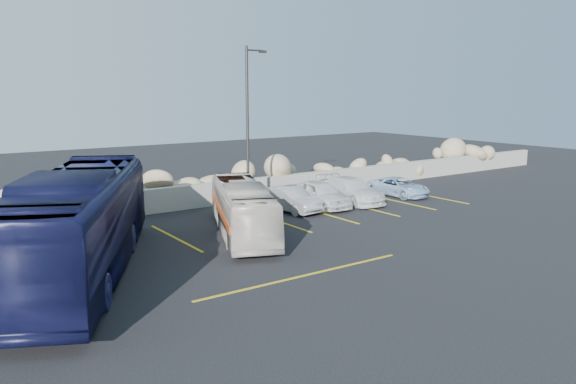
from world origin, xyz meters
TOP-DOWN VIEW (x-y plane):
  - ground at (0.00, 0.00)m, footprint 90.00×90.00m
  - seawall at (0.00, 12.00)m, footprint 60.00×0.40m
  - riprap_pile at (0.00, 13.20)m, footprint 54.00×2.80m
  - parking_lines at (4.64, 5.57)m, footprint 18.16×9.36m
  - lamppost at (2.56, 9.50)m, footprint 1.14×0.18m
  - vintage_bus at (0.03, 5.86)m, footprint 4.76×8.02m
  - tour_coach at (-6.91, 4.50)m, footprint 8.13×12.31m
  - car_a at (6.15, 8.42)m, footprint 1.93×4.13m
  - car_b at (4.30, 8.48)m, footprint 1.61×3.79m
  - car_c at (8.28, 8.49)m, footprint 2.17×4.64m
  - car_d at (11.73, 8.28)m, footprint 1.87×3.81m

SIDE VIEW (x-z plane):
  - ground at x=0.00m, z-range 0.00..0.00m
  - parking_lines at x=4.64m, z-range 0.00..0.01m
  - car_d at x=11.73m, z-range 0.00..1.04m
  - seawall at x=0.00m, z-range 0.00..1.20m
  - car_b at x=4.30m, z-range 0.00..1.21m
  - car_c at x=8.28m, z-range 0.00..1.31m
  - car_a at x=6.15m, z-range 0.00..1.37m
  - vintage_bus at x=0.03m, z-range 0.00..2.20m
  - riprap_pile at x=0.00m, z-range 0.00..2.60m
  - tour_coach at x=-6.91m, z-range 0.00..3.44m
  - lamppost at x=2.56m, z-range 0.30..8.30m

